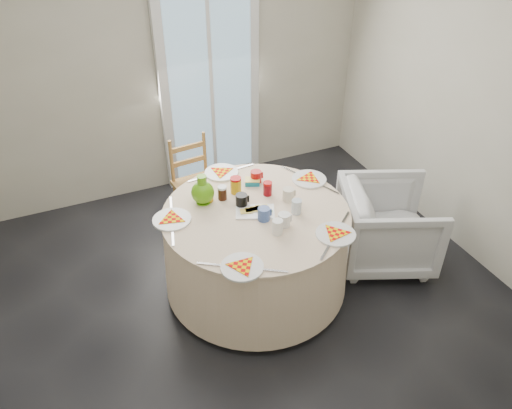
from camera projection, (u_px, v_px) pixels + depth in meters
name	position (u px, v px, depth m)	size (l,w,h in m)	color
floor	(252.00, 310.00, 3.83)	(4.00, 4.00, 0.00)	black
wall_back	(165.00, 62.00, 4.58)	(4.00, 0.02, 2.60)	#BCB5A3
wall_right	(496.00, 109.00, 3.74)	(0.02, 4.00, 2.60)	#BCB5A3
glass_door	(210.00, 84.00, 4.82)	(1.00, 0.08, 2.10)	silver
table	(256.00, 250.00, 3.84)	(1.41, 1.41, 0.72)	beige
wooden_chair	(197.00, 180.00, 4.48)	(0.38, 0.36, 0.84)	#A08441
armchair	(388.00, 222.00, 4.10)	(0.74, 0.70, 0.76)	silver
place_settings	(256.00, 208.00, 3.61)	(1.49, 1.49, 0.03)	white
jar_cluster	(237.00, 188.00, 3.73)	(0.50, 0.25, 0.15)	#A06316
butter_tub	(252.00, 179.00, 3.91)	(0.12, 0.08, 0.05)	#107594
green_pitcher	(202.00, 187.00, 3.65)	(0.17, 0.17, 0.22)	#4F9A0D
cheese_platter	(255.00, 208.00, 3.60)	(0.28, 0.18, 0.04)	white
mugs_glasses	(271.00, 200.00, 3.62)	(0.65, 0.65, 0.12)	gray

